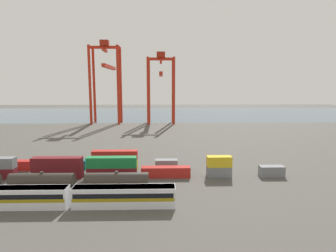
% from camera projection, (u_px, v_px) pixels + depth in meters
% --- Properties ---
extents(ground_plane, '(420.00, 420.00, 0.00)m').
position_uv_depth(ground_plane, '(123.00, 141.00, 114.68)').
color(ground_plane, '#4C4944').
extents(harbour_water, '(400.00, 110.00, 0.01)m').
position_uv_depth(harbour_water, '(141.00, 114.00, 222.80)').
color(harbour_water, '#475B6B').
rests_on(harbour_water, ground_plane).
extents(passenger_train, '(39.14, 3.14, 3.90)m').
position_uv_depth(passenger_train, '(71.00, 196.00, 53.03)').
color(passenger_train, silver).
rests_on(passenger_train, ground_plane).
extents(freight_tank_row, '(45.41, 2.90, 4.36)m').
position_uv_depth(freight_tank_row, '(42.00, 182.00, 60.83)').
color(freight_tank_row, '#232326').
rests_on(freight_tank_row, ground_plane).
extents(shipping_container_2, '(6.04, 2.44, 2.60)m').
position_uv_depth(shipping_container_2, '(3.00, 173.00, 69.39)').
color(shipping_container_2, maroon).
rests_on(shipping_container_2, ground_plane).
extents(shipping_container_3, '(6.04, 2.44, 2.60)m').
position_uv_depth(shipping_container_3, '(2.00, 163.00, 69.01)').
color(shipping_container_3, slate).
rests_on(shipping_container_3, shipping_container_2).
extents(shipping_container_4, '(12.10, 2.44, 2.60)m').
position_uv_depth(shipping_container_4, '(58.00, 173.00, 69.73)').
color(shipping_container_4, maroon).
rests_on(shipping_container_4, ground_plane).
extents(shipping_container_5, '(12.10, 2.44, 2.60)m').
position_uv_depth(shipping_container_5, '(57.00, 162.00, 69.35)').
color(shipping_container_5, maroon).
rests_on(shipping_container_5, shipping_container_4).
extents(shipping_container_6, '(12.10, 2.44, 2.60)m').
position_uv_depth(shipping_container_6, '(112.00, 172.00, 70.06)').
color(shipping_container_6, maroon).
rests_on(shipping_container_6, ground_plane).
extents(shipping_container_7, '(12.10, 2.44, 2.60)m').
position_uv_depth(shipping_container_7, '(112.00, 162.00, 69.68)').
color(shipping_container_7, '#197538').
rests_on(shipping_container_7, shipping_container_6).
extents(shipping_container_8, '(12.10, 2.44, 2.60)m').
position_uv_depth(shipping_container_8, '(166.00, 172.00, 70.40)').
color(shipping_container_8, '#AD211C').
rests_on(shipping_container_8, ground_plane).
extents(shipping_container_9, '(6.04, 2.44, 2.60)m').
position_uv_depth(shipping_container_9, '(219.00, 171.00, 70.73)').
color(shipping_container_9, slate).
rests_on(shipping_container_9, ground_plane).
extents(shipping_container_10, '(6.04, 2.44, 2.60)m').
position_uv_depth(shipping_container_10, '(219.00, 161.00, 70.36)').
color(shipping_container_10, gold).
rests_on(shipping_container_10, shipping_container_9).
extents(shipping_container_11, '(6.04, 2.44, 2.60)m').
position_uv_depth(shipping_container_11, '(272.00, 171.00, 71.07)').
color(shipping_container_11, slate).
rests_on(shipping_container_11, ground_plane).
extents(shipping_container_13, '(12.10, 2.44, 2.60)m').
position_uv_depth(shipping_container_13, '(11.00, 165.00, 76.11)').
color(shipping_container_13, '#AD211C').
rests_on(shipping_container_13, ground_plane).
extents(shipping_container_14, '(12.10, 2.44, 2.60)m').
position_uv_depth(shipping_container_14, '(63.00, 165.00, 76.47)').
color(shipping_container_14, '#146066').
rests_on(shipping_container_14, ground_plane).
extents(shipping_container_15, '(12.10, 2.44, 2.60)m').
position_uv_depth(shipping_container_15, '(115.00, 165.00, 76.82)').
color(shipping_container_15, gold).
rests_on(shipping_container_15, ground_plane).
extents(shipping_container_16, '(12.10, 2.44, 2.60)m').
position_uv_depth(shipping_container_16, '(115.00, 155.00, 76.44)').
color(shipping_container_16, '#AD211C').
rests_on(shipping_container_16, shipping_container_15).
extents(shipping_container_17, '(6.04, 2.44, 2.60)m').
position_uv_depth(shipping_container_17, '(166.00, 164.00, 77.17)').
color(shipping_container_17, slate).
rests_on(shipping_container_17, ground_plane).
extents(gantry_crane_west, '(17.47, 38.75, 47.76)m').
position_uv_depth(gantry_crane_west, '(106.00, 74.00, 167.77)').
color(gantry_crane_west, red).
rests_on(gantry_crane_west, ground_plane).
extents(gantry_crane_central, '(16.20, 35.23, 41.29)m').
position_uv_depth(gantry_crane_central, '(161.00, 80.00, 168.76)').
color(gantry_crane_central, red).
rests_on(gantry_crane_central, ground_plane).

